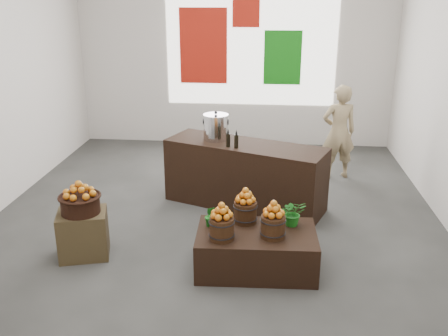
# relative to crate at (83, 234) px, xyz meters

# --- Properties ---
(ground) EXTENTS (7.00, 7.00, 0.00)m
(ground) POSITION_rel_crate_xyz_m (1.39, 1.17, -0.27)
(ground) COLOR #3D3D3A
(ground) RESTS_ON ground
(back_wall) EXTENTS (6.00, 0.04, 4.00)m
(back_wall) POSITION_rel_crate_xyz_m (1.39, 4.67, 1.73)
(back_wall) COLOR beige
(back_wall) RESTS_ON ground
(back_opening) EXTENTS (3.20, 0.02, 2.40)m
(back_opening) POSITION_rel_crate_xyz_m (1.69, 4.65, 1.73)
(back_opening) COLOR white
(back_opening) RESTS_ON back_wall
(deco_red_left) EXTENTS (0.90, 0.04, 1.40)m
(deco_red_left) POSITION_rel_crate_xyz_m (0.79, 4.64, 1.63)
(deco_red_left) COLOR #A9190D
(deco_red_left) RESTS_ON back_wall
(deco_green_right) EXTENTS (0.70, 0.04, 1.00)m
(deco_green_right) POSITION_rel_crate_xyz_m (2.29, 4.64, 1.43)
(deco_green_right) COLOR #126F11
(deco_green_right) RESTS_ON back_wall
(deco_red_upper) EXTENTS (0.50, 0.04, 0.50)m
(deco_red_upper) POSITION_rel_crate_xyz_m (1.59, 4.64, 2.23)
(deco_red_upper) COLOR #A9190D
(deco_red_upper) RESTS_ON back_wall
(crate) EXTENTS (0.64, 0.57, 0.54)m
(crate) POSITION_rel_crate_xyz_m (0.00, 0.00, 0.00)
(crate) COLOR #4B3D23
(crate) RESTS_ON ground
(wicker_basket) EXTENTS (0.43, 0.43, 0.20)m
(wicker_basket) POSITION_rel_crate_xyz_m (0.00, 0.00, 0.37)
(wicker_basket) COLOR black
(wicker_basket) RESTS_ON crate
(apples_in_basket) EXTENTS (0.34, 0.34, 0.18)m
(apples_in_basket) POSITION_rel_crate_xyz_m (0.00, 0.00, 0.56)
(apples_in_basket) COLOR #8E0D04
(apples_in_basket) RESTS_ON wicker_basket
(display_table) EXTENTS (1.32, 0.84, 0.45)m
(display_table) POSITION_rel_crate_xyz_m (1.98, -0.11, -0.05)
(display_table) COLOR black
(display_table) RESTS_ON ground
(apple_bucket_front_left) EXTENTS (0.26, 0.26, 0.24)m
(apple_bucket_front_left) POSITION_rel_crate_xyz_m (1.62, -0.30, 0.29)
(apple_bucket_front_left) COLOR #381E0F
(apple_bucket_front_left) RESTS_ON display_table
(apples_in_bucket_front_left) EXTENTS (0.19, 0.19, 0.17)m
(apples_in_bucket_front_left) POSITION_rel_crate_xyz_m (1.62, -0.30, 0.50)
(apples_in_bucket_front_left) COLOR #8E0D04
(apples_in_bucket_front_left) RESTS_ON apple_bucket_front_left
(apple_bucket_front_right) EXTENTS (0.26, 0.26, 0.24)m
(apple_bucket_front_right) POSITION_rel_crate_xyz_m (2.15, -0.20, 0.29)
(apple_bucket_front_right) COLOR #381E0F
(apple_bucket_front_right) RESTS_ON display_table
(apples_in_bucket_front_right) EXTENTS (0.19, 0.19, 0.17)m
(apples_in_bucket_front_right) POSITION_rel_crate_xyz_m (2.15, -0.20, 0.50)
(apples_in_bucket_front_right) COLOR #8E0D04
(apples_in_bucket_front_right) RESTS_ON apple_bucket_front_right
(apple_bucket_rear) EXTENTS (0.26, 0.26, 0.24)m
(apple_bucket_rear) POSITION_rel_crate_xyz_m (1.84, 0.13, 0.29)
(apple_bucket_rear) COLOR #381E0F
(apple_bucket_rear) RESTS_ON display_table
(apples_in_bucket_rear) EXTENTS (0.19, 0.19, 0.17)m
(apples_in_bucket_rear) POSITION_rel_crate_xyz_m (1.84, 0.13, 0.50)
(apples_in_bucket_rear) COLOR #8E0D04
(apples_in_bucket_rear) RESTS_ON apple_bucket_rear
(herb_garnish_right) EXTENTS (0.32, 0.29, 0.30)m
(herb_garnish_right) POSITION_rel_crate_xyz_m (2.37, 0.10, 0.33)
(herb_garnish_right) COLOR #146015
(herb_garnish_right) RESTS_ON display_table
(herb_garnish_left) EXTENTS (0.16, 0.14, 0.24)m
(herb_garnish_left) POSITION_rel_crate_xyz_m (1.47, -0.01, 0.30)
(herb_garnish_left) COLOR #146015
(herb_garnish_left) RESTS_ON display_table
(counter) EXTENTS (2.33, 1.48, 0.91)m
(counter) POSITION_rel_crate_xyz_m (1.76, 1.61, 0.18)
(counter) COLOR black
(counter) RESTS_ON ground
(stock_pot_left) EXTENTS (0.34, 0.34, 0.34)m
(stock_pot_left) POSITION_rel_crate_xyz_m (1.34, 1.78, 0.81)
(stock_pot_left) COLOR silver
(stock_pot_left) RESTS_ON counter
(oil_cruets) EXTENTS (0.17, 0.12, 0.25)m
(oil_cruets) POSITION_rel_crate_xyz_m (1.68, 1.40, 0.77)
(oil_cruets) COLOR black
(oil_cruets) RESTS_ON counter
(shopper) EXTENTS (0.62, 0.47, 1.53)m
(shopper) POSITION_rel_crate_xyz_m (3.19, 2.89, 0.49)
(shopper) COLOR #95805B
(shopper) RESTS_ON ground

